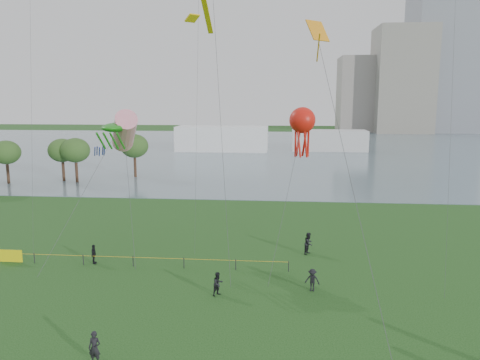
{
  "coord_description": "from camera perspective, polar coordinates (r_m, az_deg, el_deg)",
  "views": [
    {
      "loc": [
        2.5,
        -17.82,
        12.96
      ],
      "look_at": [
        0.0,
        10.0,
        8.0
      ],
      "focal_mm": 35.0,
      "sensor_mm": 36.0,
      "label": 1
    }
  ],
  "objects": [
    {
      "name": "lake",
      "position": [
        118.55,
        3.91,
        3.78
      ],
      "size": [
        400.0,
        120.0,
        0.08
      ],
      "primitive_type": "cube",
      "color": "slate",
      "rests_on": "ground_plane"
    },
    {
      "name": "building_mid",
      "position": [
        185.1,
        19.12,
        11.4
      ],
      "size": [
        20.0,
        20.0,
        38.0
      ],
      "primitive_type": "cube",
      "color": "gray",
      "rests_on": "ground_plane"
    },
    {
      "name": "building_low",
      "position": [
        188.15,
        14.39,
        10.08
      ],
      "size": [
        16.0,
        18.0,
        28.0
      ],
      "primitive_type": "cube",
      "color": "gray",
      "rests_on": "ground_plane"
    },
    {
      "name": "pavilion_left",
      "position": [
        114.18,
        -2.18,
        5.06
      ],
      "size": [
        22.0,
        8.0,
        6.0
      ],
      "primitive_type": "cube",
      "color": "white",
      "rests_on": "ground_plane"
    },
    {
      "name": "pavilion_right",
      "position": [
        116.86,
        10.8,
        4.76
      ],
      "size": [
        18.0,
        7.0,
        5.0
      ],
      "primitive_type": "cube",
      "color": "silver",
      "rests_on": "ground_plane"
    },
    {
      "name": "trees",
      "position": [
        77.6,
        -24.21,
        3.74
      ],
      "size": [
        28.8,
        15.34,
        9.17
      ],
      "color": "#39251A",
      "rests_on": "ground_plane"
    },
    {
      "name": "fence",
      "position": [
        39.9,
        -21.4,
        -8.76
      ],
      "size": [
        24.07,
        0.07,
        1.05
      ],
      "color": "black",
      "rests_on": "ground_plane"
    },
    {
      "name": "spectator_a",
      "position": [
        31.67,
        -2.69,
        -12.53
      ],
      "size": [
        0.97,
        0.98,
        1.59
      ],
      "primitive_type": "imported",
      "rotation": [
        0.0,
        0.0,
        0.84
      ],
      "color": "black",
      "rests_on": "ground_plane"
    },
    {
      "name": "spectator_b",
      "position": [
        32.66,
        8.81,
        -11.95
      ],
      "size": [
        1.11,
        0.8,
        1.56
      ],
      "primitive_type": "imported",
      "rotation": [
        0.0,
        0.0,
        -0.24
      ],
      "color": "black",
      "rests_on": "ground_plane"
    },
    {
      "name": "spectator_c",
      "position": [
        38.98,
        -17.4,
        -8.62
      ],
      "size": [
        0.5,
        0.95,
        1.55
      ],
      "primitive_type": "imported",
      "rotation": [
        0.0,
        0.0,
        1.71
      ],
      "color": "black",
      "rests_on": "ground_plane"
    },
    {
      "name": "spectator_f",
      "position": [
        25.34,
        -17.31,
        -18.97
      ],
      "size": [
        0.65,
        0.46,
        1.7
      ],
      "primitive_type": "imported",
      "rotation": [
        0.0,
        0.0,
        -0.08
      ],
      "color": "black",
      "rests_on": "ground_plane"
    },
    {
      "name": "spectator_g",
      "position": [
        39.81,
        8.37,
        -7.64
      ],
      "size": [
        1.04,
        1.12,
        1.85
      ],
      "primitive_type": "imported",
      "rotation": [
        0.0,
        0.0,
        1.07
      ],
      "color": "black",
      "rests_on": "ground_plane"
    },
    {
      "name": "kite_windsock",
      "position": [
        41.48,
        -13.93,
        5.78
      ],
      "size": [
        4.94,
        8.65,
        12.02
      ],
      "rotation": [
        0.0,
        0.0,
        0.16
      ],
      "color": "#3F3F42"
    },
    {
      "name": "kite_creature",
      "position": [
        40.48,
        -14.8,
        6.18
      ],
      "size": [
        5.05,
        9.23,
        10.88
      ],
      "rotation": [
        0.0,
        0.0,
        0.33
      ],
      "color": "#3F3F42"
    },
    {
      "name": "kite_octopus",
      "position": [
        37.3,
        7.61,
        7.1
      ],
      "size": [
        3.43,
        7.58,
        12.21
      ],
      "rotation": [
        0.0,
        0.0,
        0.24
      ],
      "color": "#3F3F42"
    },
    {
      "name": "kite_delta",
      "position": [
        26.33,
        9.88,
        15.49
      ],
      "size": [
        3.73,
        13.49,
        17.13
      ],
      "rotation": [
        0.0,
        0.0,
        0.43
      ],
      "color": "#3F3F42"
    }
  ]
}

